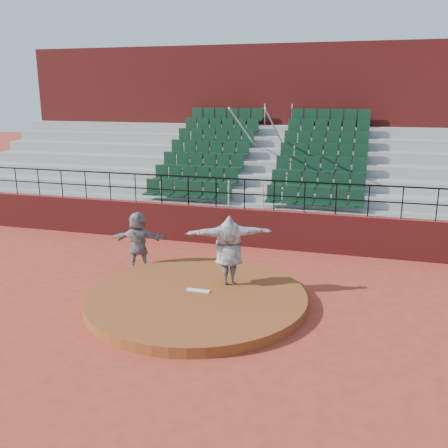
{
  "coord_description": "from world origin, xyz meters",
  "views": [
    {
      "loc": [
        3.85,
        -10.92,
        5.12
      ],
      "look_at": [
        0.0,
        2.5,
        1.4
      ],
      "focal_mm": 40.0,
      "sensor_mm": 36.0,
      "label": 1
    }
  ],
  "objects": [
    {
      "name": "ground",
      "position": [
        0.0,
        0.0,
        0.0
      ],
      "size": [
        90.0,
        90.0,
        0.0
      ],
      "primitive_type": "plane",
      "color": "#A93926",
      "rests_on": "ground"
    },
    {
      "name": "pitchers_mound",
      "position": [
        0.0,
        0.0,
        0.12
      ],
      "size": [
        5.5,
        5.5,
        0.25
      ],
      "primitive_type": "cylinder",
      "color": "brown",
      "rests_on": "ground"
    },
    {
      "name": "pitching_rubber",
      "position": [
        0.0,
        0.15,
        0.27
      ],
      "size": [
        0.6,
        0.15,
        0.03
      ],
      "primitive_type": "cube",
      "color": "white",
      "rests_on": "pitchers_mound"
    },
    {
      "name": "boundary_wall",
      "position": [
        0.0,
        5.0,
        0.65
      ],
      "size": [
        24.0,
        0.3,
        1.3
      ],
      "primitive_type": "cube",
      "color": "maroon",
      "rests_on": "ground"
    },
    {
      "name": "wall_railing",
      "position": [
        0.0,
        5.0,
        2.03
      ],
      "size": [
        24.04,
        0.05,
        1.03
      ],
      "color": "black",
      "rests_on": "boundary_wall"
    },
    {
      "name": "seating_deck",
      "position": [
        0.0,
        8.65,
        1.44
      ],
      "size": [
        24.0,
        5.97,
        4.63
      ],
      "color": "gray",
      "rests_on": "ground"
    },
    {
      "name": "press_box_facade",
      "position": [
        0.0,
        12.6,
        3.55
      ],
      "size": [
        24.0,
        3.0,
        7.1
      ],
      "primitive_type": "cube",
      "color": "maroon",
      "rests_on": "ground"
    },
    {
      "name": "pitcher",
      "position": [
        0.6,
        0.87,
        1.16
      ],
      "size": [
        2.31,
        1.38,
        1.83
      ],
      "primitive_type": "imported",
      "rotation": [
        0.0,
        0.0,
        3.51
      ],
      "color": "black",
      "rests_on": "pitchers_mound"
    },
    {
      "name": "fielder",
      "position": [
        -2.44,
        1.85,
        0.88
      ],
      "size": [
        1.7,
        0.88,
        1.75
      ],
      "primitive_type": "imported",
      "rotation": [
        0.0,
        0.0,
        3.38
      ],
      "color": "black",
      "rests_on": "ground"
    }
  ]
}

